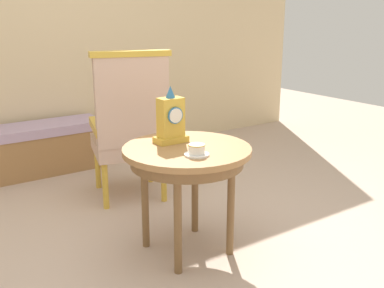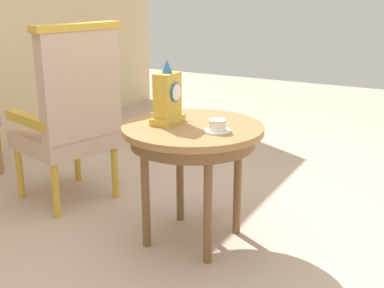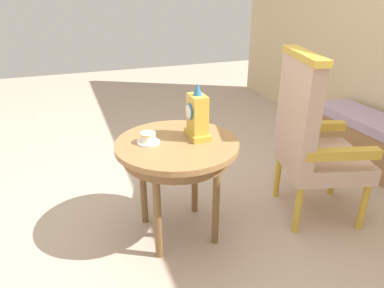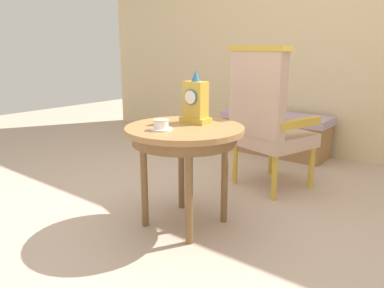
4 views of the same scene
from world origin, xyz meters
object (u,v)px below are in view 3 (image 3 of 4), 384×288
at_px(teacup_left, 148,138).
at_px(armchair, 311,136).
at_px(window_bench, 371,142).
at_px(mantel_clock, 197,116).
at_px(side_table, 177,153).

relative_size(teacup_left, armchair, 0.12).
bearing_deg(window_bench, armchair, -68.16).
relative_size(teacup_left, mantel_clock, 0.41).
bearing_deg(teacup_left, side_table, 74.28).
distance_m(side_table, teacup_left, 0.20).
xyz_separation_m(side_table, teacup_left, (-0.05, -0.16, 0.10)).
bearing_deg(mantel_clock, teacup_left, -94.65).
bearing_deg(teacup_left, armchair, 82.55).
height_order(side_table, window_bench, side_table).
bearing_deg(window_bench, teacup_left, -82.57).
bearing_deg(armchair, side_table, -95.91).
distance_m(side_table, armchair, 0.90).
distance_m(teacup_left, window_bench, 2.15).
distance_m(mantel_clock, window_bench, 1.90).
height_order(teacup_left, armchair, armchair).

